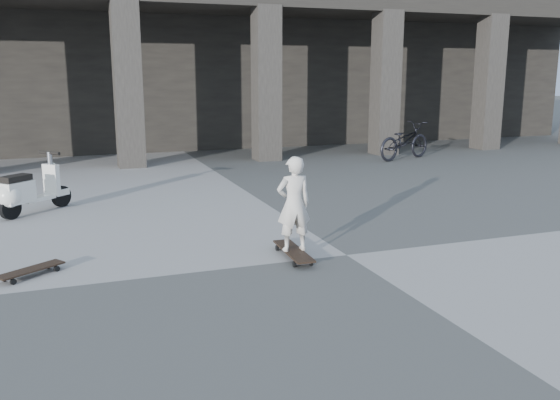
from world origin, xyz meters
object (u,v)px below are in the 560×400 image
object	(u,v)px
longboard	(293,252)
child	(294,204)
skateboard_spare	(31,270)
bicycle	(404,141)
scooter	(23,192)

from	to	relation	value
longboard	child	distance (m)	0.62
skateboard_spare	bicycle	xyz separation A→B (m)	(9.09, 6.80, 0.43)
scooter	longboard	bearing A→B (deg)	-90.46
scooter	skateboard_spare	bearing A→B (deg)	-129.02
longboard	skateboard_spare	size ratio (longest dim) A/B	1.36
longboard	child	xyz separation A→B (m)	(0.00, 0.00, 0.62)
longboard	scooter	distance (m)	4.92
skateboard_spare	scooter	size ratio (longest dim) A/B	0.67
scooter	bicycle	distance (m)	9.98
longboard	child	size ratio (longest dim) A/B	0.86
child	longboard	bearing A→B (deg)	92.43
longboard	bicycle	world-z (taller)	bicycle
longboard	skateboard_spare	bearing A→B (deg)	85.62
skateboard_spare	longboard	bearing A→B (deg)	-41.57
longboard	scooter	xyz separation A→B (m)	(-3.32, 3.62, 0.31)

